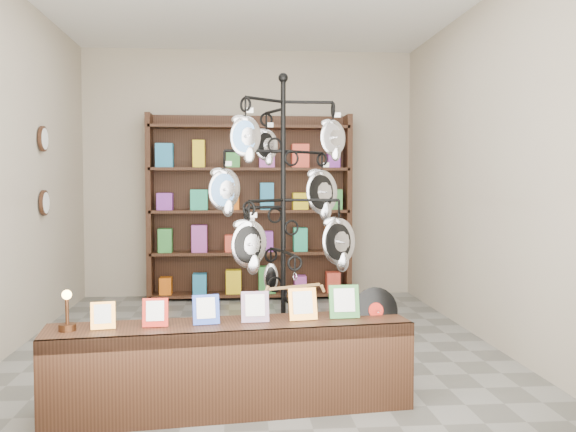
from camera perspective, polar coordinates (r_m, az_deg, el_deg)
ground at (r=5.58m, az=-2.78°, el=-11.45°), size 5.00×5.00×0.00m
room_envelope at (r=5.42m, az=-2.83°, el=7.85°), size 5.00×5.00×5.00m
display_tree at (r=4.65m, az=-0.43°, el=1.37°), size 1.17×1.17×2.18m
front_shelf at (r=4.02m, az=-5.08°, el=-13.17°), size 2.23×0.72×0.77m
back_shelving at (r=7.70m, az=-3.40°, el=0.30°), size 2.42×0.36×2.20m
wall_clocks at (r=6.45m, az=-20.89°, el=3.77°), size 0.03×0.24×0.84m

